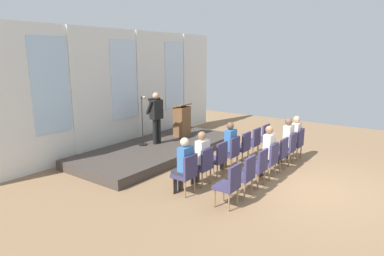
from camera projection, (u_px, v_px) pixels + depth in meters
ground_plane at (302, 186)px, 8.03m from camera, size 15.99×15.99×0.00m
rear_partition at (124, 89)px, 11.15m from camera, size 9.90×0.14×3.92m
stage_platform at (159, 149)px, 10.64m from camera, size 5.69×2.50×0.28m
speaker at (156, 114)px, 10.62m from camera, size 0.51×0.69×1.66m
mic_stand at (143, 135)px, 10.56m from camera, size 0.28×0.28×1.55m
lectern at (182, 121)px, 11.69m from camera, size 0.60×0.48×1.16m
chair_r0_c0 at (186, 172)px, 7.45m from camera, size 0.46×0.44×0.94m
audience_r0_c0 at (184, 163)px, 7.45m from camera, size 0.36×0.39×1.32m
chair_r0_c1 at (203, 164)px, 7.98m from camera, size 0.46×0.44×0.94m
audience_r0_c1 at (201, 155)px, 7.98m from camera, size 0.36×0.39×1.34m
chair_r0_c2 at (218, 157)px, 8.51m from camera, size 0.46×0.44×0.94m
chair_r0_c3 at (231, 151)px, 9.05m from camera, size 0.46×0.44×0.94m
audience_r0_c3 at (229, 143)px, 9.05m from camera, size 0.36×0.39×1.34m
chair_r0_c4 at (243, 146)px, 9.58m from camera, size 0.46×0.44×0.94m
chair_r0_c5 at (253, 141)px, 10.11m from camera, size 0.46×0.44×0.94m
chair_r0_c6 at (262, 137)px, 10.65m from camera, size 0.46×0.44×0.94m
chair_r1_c0 at (230, 183)px, 6.81m from camera, size 0.46×0.44×0.94m
chair_r1_c1 at (245, 174)px, 7.34m from camera, size 0.46×0.44×0.94m
chair_r1_c2 at (258, 166)px, 7.87m from camera, size 0.46×0.44×0.94m
chair_r1_c3 at (270, 159)px, 8.41m from camera, size 0.46×0.44×0.94m
audience_r1_c3 at (267, 149)px, 8.40m from camera, size 0.36×0.39×1.38m
chair_r1_c4 at (280, 152)px, 8.94m from camera, size 0.46×0.44×0.94m
chair_r1_c5 at (289, 147)px, 9.47m from camera, size 0.46×0.44×0.94m
audience_r1_c5 at (286, 139)px, 9.47m from camera, size 0.36×0.39×1.37m
chair_r1_c6 at (297, 142)px, 10.01m from camera, size 0.46×0.44×0.94m
audience_r1_c6 at (294, 135)px, 10.01m from camera, size 0.36×0.39×1.33m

